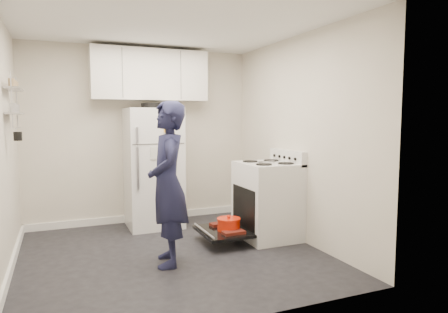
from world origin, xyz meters
name	(u,v)px	position (x,y,z in m)	size (l,w,h in m)	color
room	(167,145)	(-0.03, 0.03, 1.21)	(3.21, 3.21, 2.51)	black
electric_range	(266,201)	(1.26, 0.15, 0.47)	(0.66, 0.76, 1.10)	silver
open_oven_door	(225,228)	(0.70, 0.13, 0.19)	(0.55, 0.70, 0.22)	black
refrigerator	(153,167)	(0.09, 1.25, 0.82)	(0.72, 0.74, 1.71)	silver
upper_cabinets	(150,75)	(0.10, 1.43, 2.10)	(1.60, 0.33, 0.70)	silver
wall_shelf_rack	(14,101)	(-1.52, 0.49, 1.68)	(0.14, 0.60, 0.61)	#B2B2B7
person	(168,184)	(-0.10, -0.26, 0.84)	(0.61, 0.40, 1.68)	#191A37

